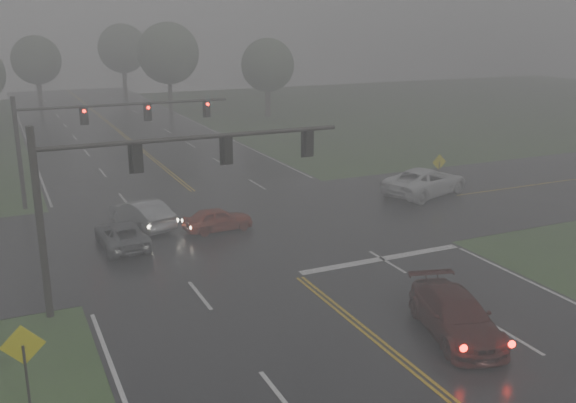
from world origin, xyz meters
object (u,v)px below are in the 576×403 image
sedan_red (218,231)px  signal_gantry_far (89,126)px  car_grey (123,247)px  signal_gantry_near (140,176)px  sedan_silver (143,228)px  sedan_maroon (454,335)px  pickup_white (425,195)px

sedan_red → signal_gantry_far: signal_gantry_far is taller
sedan_red → car_grey: sedan_red is taller
sedan_red → signal_gantry_near: size_ratio=0.30×
signal_gantry_near → signal_gantry_far: size_ratio=0.95×
sedan_red → signal_gantry_far: (-5.04, 8.82, 4.69)m
signal_gantry_far → sedan_silver: bearing=-77.4°
sedan_silver → signal_gantry_far: signal_gantry_far is taller
sedan_maroon → car_grey: bearing=137.6°
sedan_silver → car_grey: size_ratio=1.04×
sedan_red → signal_gantry_far: size_ratio=0.29×
sedan_silver → pickup_white: size_ratio=0.75×
sedan_maroon → sedan_silver: sedan_silver is taller
sedan_red → pickup_white: size_ratio=0.59×
sedan_silver → signal_gantry_near: bearing=61.6°
signal_gantry_far → signal_gantry_near: bearing=-91.2°
sedan_red → pickup_white: (14.42, 1.41, 0.00)m
signal_gantry_near → sedan_silver: bearing=78.9°
car_grey → sedan_maroon: bearing=120.4°
car_grey → signal_gantry_far: signal_gantry_far is taller
signal_gantry_near → signal_gantry_far: bearing=88.8°
sedan_silver → pickup_white: (17.98, -0.79, 0.00)m
sedan_maroon → signal_gantry_near: 13.00m
sedan_silver → car_grey: (-1.58, -2.68, 0.00)m
sedan_maroon → sedan_silver: size_ratio=1.12×
car_grey → signal_gantry_near: (-0.24, -6.58, 5.07)m
car_grey → signal_gantry_near: 8.31m
sedan_silver → car_grey: sedan_silver is taller
sedan_maroon → signal_gantry_far: (-8.88, 23.52, 4.69)m
pickup_white → signal_gantry_far: (-19.46, 7.41, 4.69)m
car_grey → pickup_white: bearing=-176.3°
sedan_silver → signal_gantry_far: size_ratio=0.36×
sedan_maroon → signal_gantry_far: 25.58m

